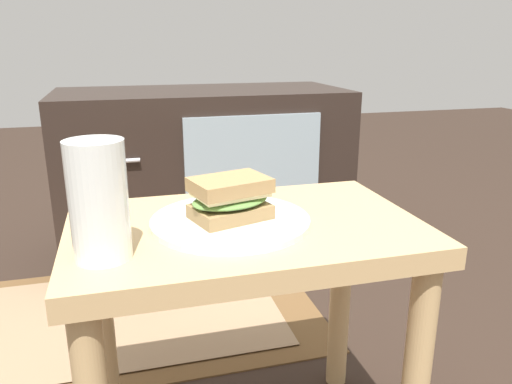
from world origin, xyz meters
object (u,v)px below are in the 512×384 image
Objects in this scene: tv_cabinet at (205,174)px; plate at (231,222)px; beer_glass at (99,203)px; sandwich_front at (231,199)px.

tv_cabinet reaches higher than plate.
tv_cabinet is 1.10m from beer_glass.
plate is 0.22m from beer_glass.
tv_cabinet is at bearing 83.21° from plate.
plate is 1.73× the size of sandwich_front.
plate is 0.04m from sandwich_front.
plate is 1.57× the size of beer_glass.
beer_glass is at bearing -106.59° from tv_cabinet.
beer_glass reaches higher than sandwich_front.
tv_cabinet is 3.79× the size of plate.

